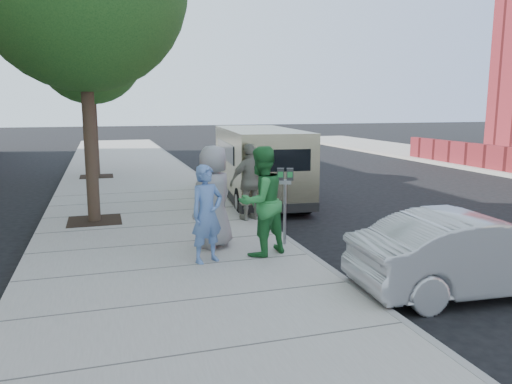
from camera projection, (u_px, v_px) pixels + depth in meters
ground at (214, 246)px, 10.02m from camera, size 120.00×120.00×0.00m
sidewalk at (164, 247)px, 9.71m from camera, size 5.00×60.00×0.15m
curb_face at (281, 237)px, 10.42m from camera, size 0.12×60.00×0.16m
tree_far at (91, 46)px, 17.93m from camera, size 3.92×3.80×6.49m
parking_meter at (285, 189)px, 9.46m from camera, size 0.32×0.21×1.48m
van at (259, 163)px, 14.58m from camera, size 2.46×5.87×2.12m
sedan at (476, 253)px, 7.44m from camera, size 3.82×1.53×1.24m
person_officer at (207, 214)px, 8.42m from camera, size 0.71×0.60×1.67m
person_green_shirt at (261, 201)px, 8.80m from camera, size 1.17×1.06×1.95m
person_gray_shirt at (214, 197)px, 9.30m from camera, size 1.11×1.07×1.92m
person_striped_polo at (250, 182)px, 11.55m from camera, size 1.11×0.62×1.78m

